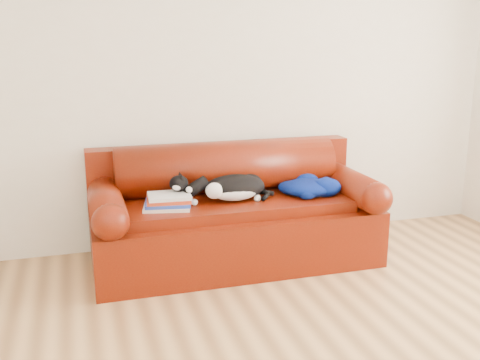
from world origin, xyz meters
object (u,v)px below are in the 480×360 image
object	(u,v)px
book_stack	(168,201)
cat	(234,188)
sofa_base	(235,231)
blanket	(309,186)

from	to	relation	value
book_stack	cat	size ratio (longest dim) A/B	0.54
book_stack	sofa_base	bearing A→B (deg)	11.80
book_stack	cat	distance (m)	0.50
blanket	sofa_base	bearing A→B (deg)	173.76
book_stack	blanket	bearing A→B (deg)	2.40
sofa_base	cat	world-z (taller)	cat
book_stack	cat	world-z (taller)	cat
cat	blanket	xyz separation A→B (m)	(0.59, -0.01, -0.03)
sofa_base	cat	size ratio (longest dim) A/B	3.12
sofa_base	cat	xyz separation A→B (m)	(-0.02, -0.06, 0.35)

